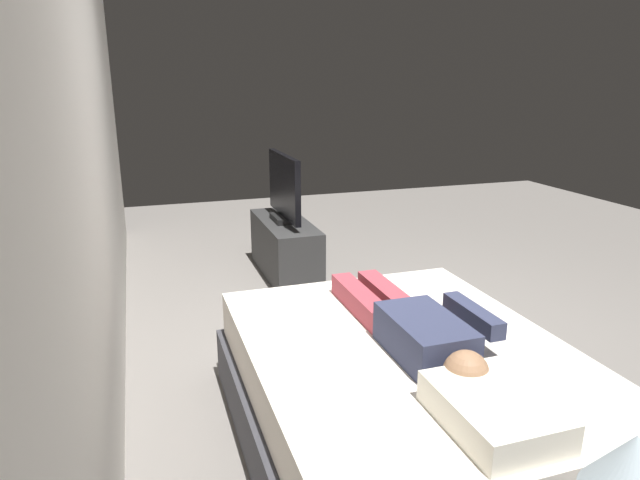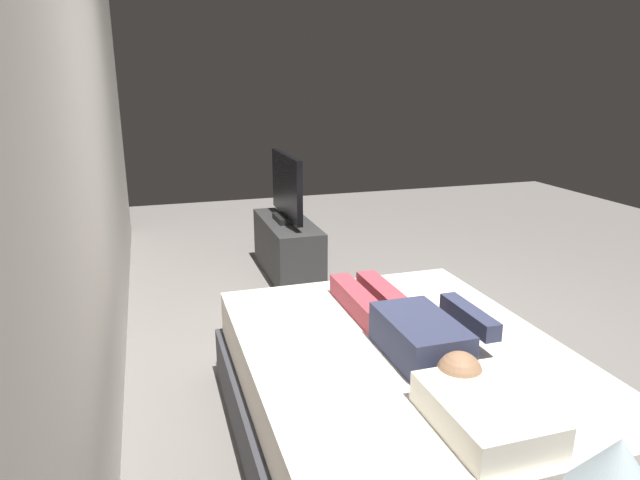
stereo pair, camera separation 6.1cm
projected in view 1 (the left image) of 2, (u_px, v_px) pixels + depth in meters
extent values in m
plane|color=slate|center=(388.00, 352.00, 3.64)|extent=(10.00, 10.00, 0.00)
cube|color=silver|center=(92.00, 138.00, 3.11)|extent=(6.40, 0.10, 2.80)
cube|color=#333338|center=(405.00, 420.00, 2.67)|extent=(1.92, 1.50, 0.30)
cube|color=silver|center=(407.00, 370.00, 2.59)|extent=(1.84, 1.42, 0.24)
cube|color=silver|center=(493.00, 411.00, 1.96)|extent=(0.48, 0.34, 0.12)
cube|color=#2D334C|center=(424.00, 337.00, 2.45)|extent=(0.48, 0.28, 0.18)
sphere|color=#936B4C|center=(466.00, 373.00, 2.15)|extent=(0.18, 0.18, 0.18)
cube|color=#993842|center=(388.00, 298.00, 2.97)|extent=(0.60, 0.11, 0.11)
cube|color=#993842|center=(360.00, 301.00, 2.92)|extent=(0.60, 0.11, 0.11)
cube|color=#2D334C|center=(473.00, 315.00, 2.57)|extent=(0.40, 0.08, 0.08)
cube|color=black|center=(470.00, 317.00, 2.85)|extent=(0.15, 0.04, 0.02)
cube|color=#2D2D2D|center=(285.00, 248.00, 5.02)|extent=(1.10, 0.40, 0.50)
cube|color=black|center=(285.00, 218.00, 4.94)|extent=(0.32, 0.20, 0.05)
cube|color=black|center=(284.00, 185.00, 4.86)|extent=(0.88, 0.05, 0.54)
cone|color=silver|center=(632.00, 465.00, 1.29)|extent=(0.22, 0.22, 0.16)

